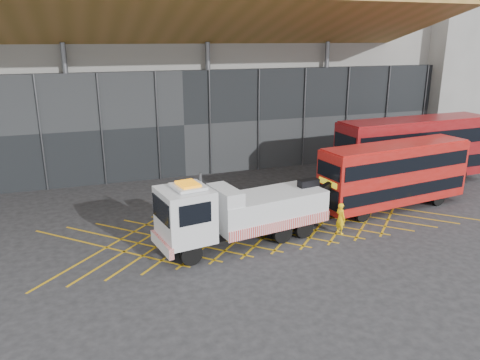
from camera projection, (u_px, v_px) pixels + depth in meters
name	position (u px, v px, depth m)	size (l,w,h in m)	color
ground_plane	(197.00, 235.00, 25.50)	(120.00, 120.00, 0.00)	#242427
road_markings	(265.00, 225.00, 26.77)	(24.76, 7.16, 0.01)	gold
construction_building	(163.00, 54.00, 40.07)	(55.00, 23.97, 18.00)	gray
east_building	(463.00, 41.00, 47.20)	(15.00, 12.00, 20.00)	gray
recovery_truck	(239.00, 212.00, 24.02)	(10.89, 4.01, 3.77)	black
bus_towed	(394.00, 173.00, 28.95)	(10.33, 3.55, 4.12)	#AD140F
bus_second	(414.00, 148.00, 33.69)	(11.95, 3.24, 4.82)	maroon
worker	(341.00, 218.00, 25.47)	(0.64, 0.42, 1.76)	yellow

